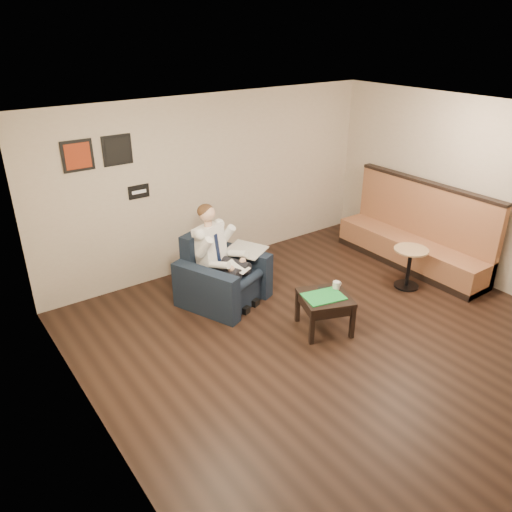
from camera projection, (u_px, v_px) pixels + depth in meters
ground at (339, 342)px, 6.46m from camera, size 6.00×6.00×0.00m
wall_back at (214, 183)px, 8.06m from camera, size 6.00×0.02×2.80m
wall_left at (98, 327)px, 4.28m from camera, size 0.02×6.00×2.80m
wall_right at (491, 196)px, 7.45m from camera, size 0.02×6.00×2.80m
ceiling at (358, 123)px, 5.26m from camera, size 6.00×6.00×0.02m
seating_sign at (139, 192)px, 7.32m from camera, size 0.32×0.02×0.20m
art_print_left at (78, 156)px, 6.62m from camera, size 0.42×0.03×0.42m
art_print_right at (117, 150)px, 6.91m from camera, size 0.42×0.03×0.42m
armchair at (223, 270)px, 7.22m from camera, size 1.37×1.37×1.02m
seated_man at (231, 260)px, 7.07m from camera, size 0.99×1.17×1.40m
lap_papers at (237, 267)px, 7.05m from camera, size 0.35×0.40×0.01m
newspaper at (246, 250)px, 7.41m from camera, size 0.63×0.69×0.01m
side_table at (324, 312)px, 6.64m from camera, size 0.81×0.81×0.51m
green_folder at (324, 296)px, 6.50m from camera, size 0.58×0.47×0.01m
coffee_mug at (336, 285)px, 6.68m from camera, size 0.12×0.12×0.11m
smartphone at (324, 288)px, 6.70m from camera, size 0.18×0.15×0.01m
banquette at (414, 226)px, 8.24m from camera, size 0.65×2.72×1.39m
cafe_table at (409, 268)px, 7.69m from camera, size 0.67×0.67×0.64m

